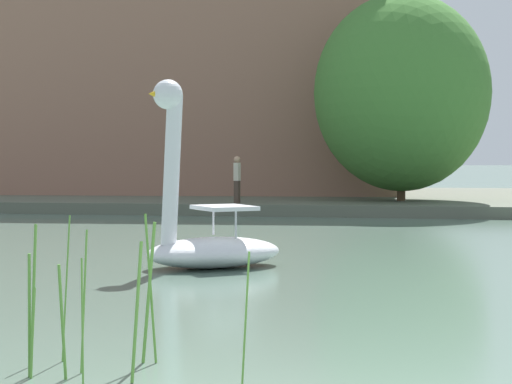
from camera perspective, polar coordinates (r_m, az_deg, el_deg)
The scene contains 6 objects.
shore_bank_far at distance 41.42m, azimuth 8.23°, elevation -0.46°, with size 154.66×19.40×0.43m, color #5B6051.
swan_boat at distance 17.36m, azimuth -3.07°, elevation -2.69°, with size 3.14×2.89×3.60m.
tree_willow_overhanging at distance 35.65m, azimuth 9.25°, elevation 6.24°, with size 9.64×9.66×8.08m.
person_on_path at distance 33.43m, azimuth -1.21°, elevation 0.93°, with size 0.25×0.26×1.75m.
apartment_block at distance 45.65m, azimuth -3.84°, elevation 9.11°, with size 19.73×11.67×14.37m, color #996B56.
reed_clump_foreground at distance 9.08m, azimuth -10.66°, elevation -7.22°, with size 2.76×1.21×1.55m.
Camera 1 is at (1.23, -7.14, 2.14)m, focal length 62.95 mm.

